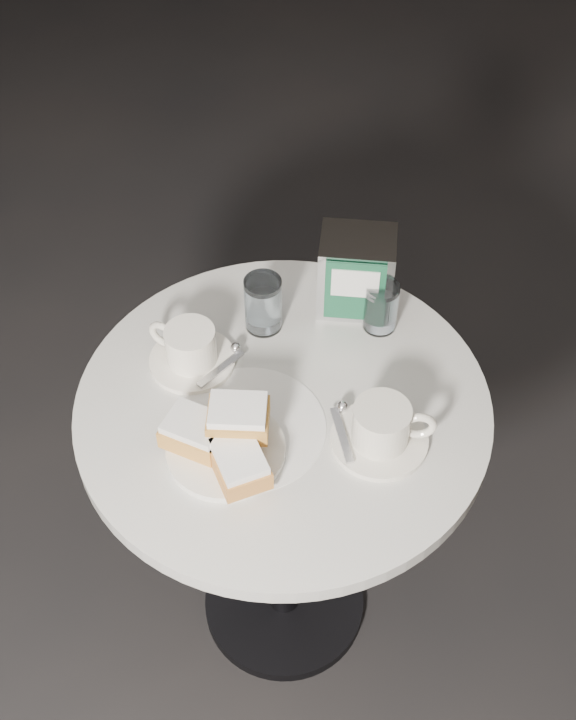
% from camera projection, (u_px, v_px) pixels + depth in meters
% --- Properties ---
extents(ground, '(7.00, 7.00, 0.00)m').
position_uv_depth(ground, '(284.00, 604.00, 2.07)').
color(ground, black).
rests_on(ground, ground).
extents(cafe_table, '(0.70, 0.70, 0.74)m').
position_uv_depth(cafe_table, '(283.00, 469.00, 1.66)').
color(cafe_table, black).
rests_on(cafe_table, ground).
extents(sugar_spill, '(0.34, 0.34, 0.00)m').
position_uv_depth(sugar_spill, '(248.00, 427.00, 1.47)').
color(sugar_spill, white).
rests_on(sugar_spill, cafe_table).
extents(beignet_plate, '(0.24, 0.24, 0.09)m').
position_uv_depth(beignet_plate, '(225.00, 441.00, 1.41)').
color(beignet_plate, white).
rests_on(beignet_plate, cafe_table).
extents(coffee_cup_left, '(0.16, 0.16, 0.08)m').
position_uv_depth(coffee_cup_left, '(190.00, 349.00, 1.54)').
color(coffee_cup_left, white).
rests_on(coffee_cup_left, cafe_table).
extents(coffee_cup_right, '(0.21, 0.21, 0.08)m').
position_uv_depth(coffee_cup_right, '(382.00, 428.00, 1.43)').
color(coffee_cup_right, silver).
rests_on(coffee_cup_right, cafe_table).
extents(water_glass_left, '(0.09, 0.09, 0.11)m').
position_uv_depth(water_glass_left, '(263.00, 304.00, 1.59)').
color(water_glass_left, white).
rests_on(water_glass_left, cafe_table).
extents(water_glass_right, '(0.08, 0.08, 0.10)m').
position_uv_depth(water_glass_right, '(381.00, 307.00, 1.59)').
color(water_glass_right, silver).
rests_on(water_glass_right, cafe_table).
extents(napkin_dispenser, '(0.16, 0.14, 0.15)m').
position_uv_depth(napkin_dispenser, '(356.00, 272.00, 1.61)').
color(napkin_dispenser, silver).
rests_on(napkin_dispenser, cafe_table).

